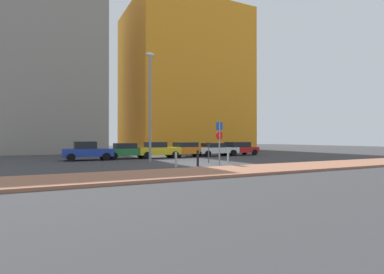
{
  "coord_description": "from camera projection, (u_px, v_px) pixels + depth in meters",
  "views": [
    {
      "loc": [
        -10.45,
        -19.19,
        1.79
      ],
      "look_at": [
        0.84,
        3.05,
        1.94
      ],
      "focal_mm": 28.13,
      "sensor_mm": 36.0,
      "label": 1
    }
  ],
  "objects": [
    {
      "name": "parked_car_white",
      "position": [
        216.0,
        149.0,
        31.16
      ],
      "size": [
        4.53,
        1.97,
        1.35
      ],
      "color": "white",
      "rests_on": "ground"
    },
    {
      "name": "parking_meter",
      "position": [
        209.0,
        150.0,
        22.28
      ],
      "size": [
        0.18,
        0.14,
        1.52
      ],
      "color": "#4C4C51",
      "rests_on": "ground"
    },
    {
      "name": "parked_car_green",
      "position": [
        127.0,
        151.0,
        26.95
      ],
      "size": [
        4.16,
        2.08,
        1.4
      ],
      "color": "#237238",
      "rests_on": "ground"
    },
    {
      "name": "parking_sign_post",
      "position": [
        219.0,
        138.0,
        20.26
      ],
      "size": [
        0.59,
        0.15,
        2.95
      ],
      "color": "gray",
      "rests_on": "ground"
    },
    {
      "name": "parked_car_orange",
      "position": [
        186.0,
        149.0,
        29.71
      ],
      "size": [
        4.14,
        2.09,
        1.44
      ],
      "color": "orange",
      "rests_on": "ground"
    },
    {
      "name": "parked_car_blue",
      "position": [
        87.0,
        151.0,
        25.01
      ],
      "size": [
        4.04,
        2.17,
        1.57
      ],
      "color": "#1E389E",
      "rests_on": "ground"
    },
    {
      "name": "sidewalk_brick",
      "position": [
        249.0,
        170.0,
        16.77
      ],
      "size": [
        40.0,
        4.01,
        0.14
      ],
      "primitive_type": "cube",
      "color": "#9E664C",
      "rests_on": "ground"
    },
    {
      "name": "parked_car_yellow",
      "position": [
        158.0,
        150.0,
        27.99
      ],
      "size": [
        3.97,
        2.13,
        1.49
      ],
      "color": "gold",
      "rests_on": "ground"
    },
    {
      "name": "building_colorful_midrise",
      "position": [
        183.0,
        82.0,
        51.85
      ],
      "size": [
        18.79,
        16.33,
        23.29
      ],
      "primitive_type": "cube",
      "color": "orange",
      "rests_on": "ground"
    },
    {
      "name": "traffic_bollard_far",
      "position": [
        228.0,
        156.0,
        22.76
      ],
      "size": [
        0.14,
        0.14,
        1.01
      ],
      "primitive_type": "cylinder",
      "color": "#B7B7BC",
      "rests_on": "ground"
    },
    {
      "name": "traffic_bollard_near",
      "position": [
        176.0,
        160.0,
        18.83
      ],
      "size": [
        0.14,
        0.14,
        0.96
      ],
      "primitive_type": "cylinder",
      "color": "#B7B7BC",
      "rests_on": "ground"
    },
    {
      "name": "ground_plane",
      "position": [
        201.0,
        163.0,
        21.83
      ],
      "size": [
        120.0,
        120.0,
        0.0
      ],
      "primitive_type": "plane",
      "color": "#38383A"
    },
    {
      "name": "traffic_bollard_mid",
      "position": [
        198.0,
        158.0,
        19.58
      ],
      "size": [
        0.16,
        0.16,
        1.05
      ],
      "primitive_type": "cylinder",
      "color": "black",
      "rests_on": "ground"
    },
    {
      "name": "street_lamp",
      "position": [
        150.0,
        99.0,
        23.07
      ],
      "size": [
        0.7,
        0.36,
        8.43
      ],
      "color": "gray",
      "rests_on": "ground"
    },
    {
      "name": "parked_car_red",
      "position": [
        238.0,
        148.0,
        32.62
      ],
      "size": [
        4.59,
        2.15,
        1.44
      ],
      "color": "red",
      "rests_on": "ground"
    },
    {
      "name": "building_under_construction",
      "position": [
        51.0,
        55.0,
        39.44
      ],
      "size": [
        12.44,
        12.96,
        25.7
      ],
      "primitive_type": "cube",
      "color": "gray",
      "rests_on": "ground"
    }
  ]
}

